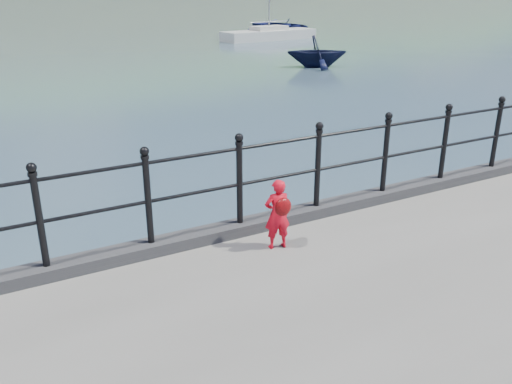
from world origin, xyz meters
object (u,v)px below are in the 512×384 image
railing (195,181)px  sailboat_near (269,35)px  launch_blue (282,26)px  child (278,214)px  launch_navy (317,51)px

railing → sailboat_near: size_ratio=1.80×
launch_blue → sailboat_near: (-3.38, -3.68, -0.28)m
child → launch_navy: (13.04, 17.97, -0.67)m
railing → launch_navy: size_ratio=6.06×
sailboat_near → child: bearing=-125.7°
railing → sailboat_near: (18.70, 30.64, -1.48)m
railing → child: size_ratio=20.33×
railing → launch_navy: 22.24m
railing → sailboat_near: bearing=58.6°
launch_blue → launch_navy: 18.84m
child → launch_blue: size_ratio=0.15×
child → launch_blue: (21.27, 34.92, -0.84)m
railing → launch_navy: bearing=51.4°
child → sailboat_near: size_ratio=0.09×
railing → sailboat_near: 35.92m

